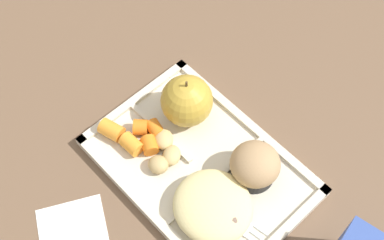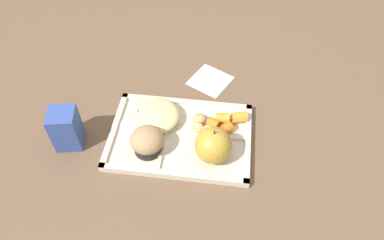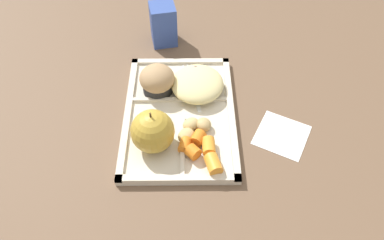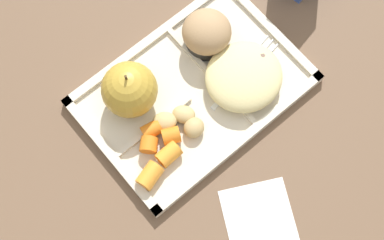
{
  "view_description": "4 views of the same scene",
  "coord_description": "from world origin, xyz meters",
  "views": [
    {
      "loc": [
        0.25,
        -0.25,
        0.74
      ],
      "look_at": [
        -0.05,
        0.03,
        0.05
      ],
      "focal_mm": 49.5,
      "sensor_mm": 36.0,
      "label": 1
    },
    {
      "loc": [
        -0.09,
        0.52,
        0.69
      ],
      "look_at": [
        -0.03,
        -0.0,
        0.07
      ],
      "focal_mm": 34.32,
      "sensor_mm": 36.0,
      "label": 2
    },
    {
      "loc": [
        -0.5,
        -0.02,
        0.58
      ],
      "look_at": [
        -0.05,
        -0.03,
        0.05
      ],
      "focal_mm": 34.15,
      "sensor_mm": 36.0,
      "label": 3
    },
    {
      "loc": [
        -0.2,
        -0.23,
        0.81
      ],
      "look_at": [
        -0.04,
        -0.04,
        0.05
      ],
      "focal_mm": 52.97,
      "sensor_mm": 36.0,
      "label": 4
    }
  ],
  "objects": [
    {
      "name": "meatball_front",
      "position": [
        0.05,
        -0.03,
        0.03
      ],
      "size": [
        0.03,
        0.03,
        0.03
      ],
      "primitive_type": "sphere",
      "color": "brown",
      "rests_on": "lunch_tray"
    },
    {
      "name": "carrot_slice_edge",
      "position": [
        -0.09,
        -0.06,
        0.02
      ],
      "size": [
        0.03,
        0.03,
        0.02
      ],
      "primitive_type": "cylinder",
      "rotation": [
        0.0,
        1.57,
        3.18
      ],
      "color": "orange",
      "rests_on": "lunch_tray"
    },
    {
      "name": "ground",
      "position": [
        0.0,
        0.0,
        0.0
      ],
      "size": [
        6.0,
        6.0,
        0.0
      ],
      "primitive_type": "plane",
      "color": "brown"
    },
    {
      "name": "potato_chunk_large",
      "position": [
        -0.07,
        -0.01,
        0.02
      ],
      "size": [
        0.05,
        0.05,
        0.02
      ],
      "primitive_type": "ellipsoid",
      "rotation": [
        0.0,
        0.0,
        4.06
      ],
      "color": "tan",
      "rests_on": "lunch_tray"
    },
    {
      "name": "carrot_slice_center",
      "position": [
        -0.11,
        -0.03,
        0.02
      ],
      "size": [
        0.03,
        0.03,
        0.03
      ],
      "primitive_type": "cylinder",
      "rotation": [
        0.0,
        1.57,
        3.9
      ],
      "color": "orange",
      "rests_on": "lunch_tray"
    },
    {
      "name": "lunch_tray",
      "position": [
        -0.0,
        -0.0,
        0.01
      ],
      "size": [
        0.33,
        0.23,
        0.02
      ],
      "color": "beige",
      "rests_on": "ground"
    },
    {
      "name": "bran_muffin",
      "position": [
        0.07,
        0.05,
        0.04
      ],
      "size": [
        0.07,
        0.07,
        0.06
      ],
      "color": "black",
      "rests_on": "lunch_tray"
    },
    {
      "name": "potato_chunk_browned",
      "position": [
        -0.04,
        -0.05,
        0.02
      ],
      "size": [
        0.04,
        0.04,
        0.02
      ],
      "primitive_type": "ellipsoid",
      "rotation": [
        0.0,
        0.0,
        1.83
      ],
      "color": "tan",
      "rests_on": "lunch_tray"
    },
    {
      "name": "green_apple",
      "position": [
        -0.08,
        0.05,
        0.05
      ],
      "size": [
        0.08,
        0.08,
        0.09
      ],
      "color": "#B79333",
      "rests_on": "lunch_tray"
    },
    {
      "name": "paper_napkin",
      "position": [
        -0.05,
        -0.2,
        0.0
      ],
      "size": [
        0.13,
        0.13,
        0.0
      ],
      "primitive_type": "cube",
      "rotation": [
        0.0,
        0.0,
        -0.48
      ],
      "color": "white",
      "rests_on": "ground"
    },
    {
      "name": "carrot_slice_large",
      "position": [
        -0.09,
        -0.01,
        0.02
      ],
      "size": [
        0.03,
        0.03,
        0.02
      ],
      "primitive_type": "cylinder",
      "rotation": [
        0.0,
        1.57,
        2.93
      ],
      "color": "orange",
      "rests_on": "lunch_tray"
    },
    {
      "name": "meatball_back",
      "position": [
        0.1,
        -0.03,
        0.03
      ],
      "size": [
        0.04,
        0.04,
        0.04
      ],
      "primitive_type": "sphere",
      "color": "#755B4C",
      "rests_on": "lunch_tray"
    },
    {
      "name": "carrot_slice_back",
      "position": [
        -0.07,
        -0.04,
        0.02
      ],
      "size": [
        0.03,
        0.03,
        0.02
      ],
      "primitive_type": "cylinder",
      "rotation": [
        0.0,
        1.57,
        5.83
      ],
      "color": "orange",
      "rests_on": "lunch_tray"
    },
    {
      "name": "plastic_fork",
      "position": [
        0.09,
        -0.03,
        0.01
      ],
      "size": [
        0.15,
        0.04,
        0.0
      ],
      "color": "white",
      "rests_on": "lunch_tray"
    },
    {
      "name": "potato_chunk_golden",
      "position": [
        -0.04,
        -0.02,
        0.02
      ],
      "size": [
        0.04,
        0.04,
        0.02
      ],
      "primitive_type": "ellipsoid",
      "rotation": [
        0.0,
        0.0,
        5.33
      ],
      "color": "tan",
      "rests_on": "lunch_tray"
    },
    {
      "name": "milk_carton",
      "position": [
        0.25,
        0.04,
        0.05
      ],
      "size": [
        0.07,
        0.07,
        0.1
      ],
      "primitive_type": "cube",
      "rotation": [
        0.0,
        0.0,
        0.19
      ],
      "color": "#334C99",
      "rests_on": "ground"
    },
    {
      "name": "carrot_slice_small",
      "position": [
        -0.13,
        -0.06,
        0.02
      ],
      "size": [
        0.04,
        0.04,
        0.03
      ],
      "primitive_type": "cylinder",
      "rotation": [
        0.0,
        1.57,
        3.42
      ],
      "color": "orange",
      "rests_on": "lunch_tray"
    },
    {
      "name": "egg_noodle_pile",
      "position": [
        0.07,
        -0.04,
        0.03
      ],
      "size": [
        0.12,
        0.11,
        0.04
      ],
      "primitive_type": "ellipsoid",
      "color": "beige",
      "rests_on": "lunch_tray"
    }
  ]
}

